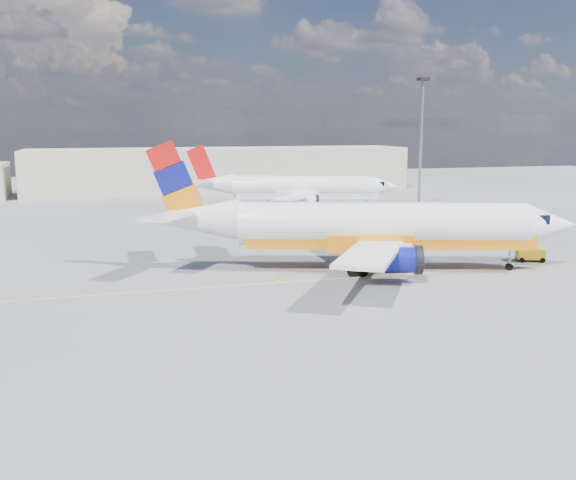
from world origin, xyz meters
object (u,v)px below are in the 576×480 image
object	(u,v)px
gse_tug	(529,252)
traffic_cone	(279,277)
main_jet	(368,227)
second_jet	(297,188)

from	to	relation	value
gse_tug	traffic_cone	world-z (taller)	gse_tug
gse_tug	traffic_cone	size ratio (longest dim) A/B	5.46
traffic_cone	main_jet	bearing A→B (deg)	11.57
second_jet	gse_tug	size ratio (longest dim) A/B	11.54
main_jet	second_jet	xyz separation A→B (m)	(5.44, 39.84, -0.57)
gse_tug	second_jet	bearing A→B (deg)	123.14
main_jet	traffic_cone	xyz separation A→B (m)	(-8.42, -1.72, -3.50)
second_jet	main_jet	bearing A→B (deg)	-80.33
main_jet	gse_tug	size ratio (longest dim) A/B	13.63
second_jet	gse_tug	world-z (taller)	second_jet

